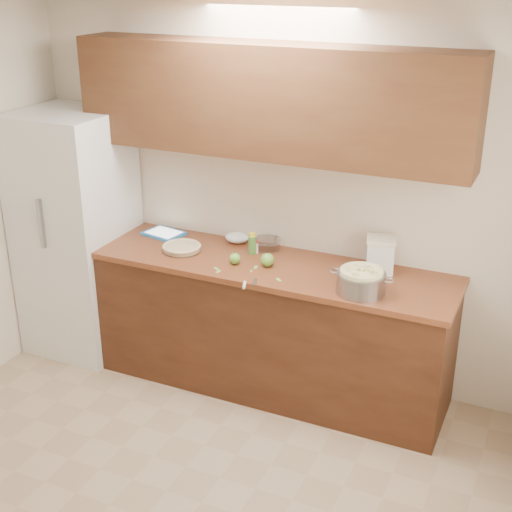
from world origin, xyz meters
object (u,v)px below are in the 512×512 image
at_px(tablet, 164,233).
at_px(colander, 361,282).
at_px(flour_canister, 381,254).
at_px(pie, 182,248).

bearing_deg(tablet, colander, -1.13).
bearing_deg(flour_canister, colander, -92.99).
xyz_separation_m(colander, flour_canister, (0.02, 0.36, 0.04)).
xyz_separation_m(flour_canister, tablet, (-1.59, -0.02, -0.10)).
relative_size(colander, flour_canister, 1.76).
height_order(flour_canister, tablet, flour_canister).
relative_size(pie, tablet, 0.88).
bearing_deg(tablet, flour_canister, 11.67).
bearing_deg(tablet, pie, -27.06).
bearing_deg(flour_canister, tablet, -179.33).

